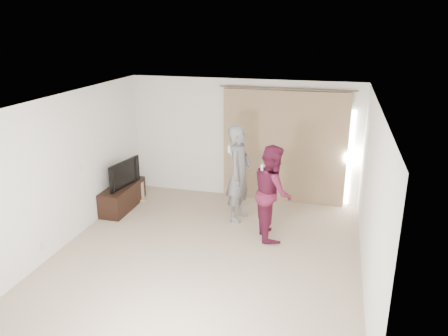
{
  "coord_description": "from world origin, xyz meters",
  "views": [
    {
      "loc": [
        1.92,
        -6.2,
        3.72
      ],
      "look_at": [
        -0.02,
        1.2,
        1.15
      ],
      "focal_mm": 35.0,
      "sensor_mm": 36.0,
      "label": 1
    }
  ],
  "objects_px": {
    "person_woman": "(272,192)",
    "tv_console": "(123,197)",
    "person_man": "(239,174)",
    "tv": "(121,173)"
  },
  "relations": [
    {
      "from": "tv_console",
      "to": "person_woman",
      "type": "xyz_separation_m",
      "value": [
        3.19,
        -0.46,
        0.61
      ]
    },
    {
      "from": "tv_console",
      "to": "person_woman",
      "type": "distance_m",
      "value": 3.28
    },
    {
      "from": "person_man",
      "to": "person_woman",
      "type": "distance_m",
      "value": 0.93
    },
    {
      "from": "tv_console",
      "to": "tv",
      "type": "height_order",
      "value": "tv"
    },
    {
      "from": "tv",
      "to": "person_man",
      "type": "xyz_separation_m",
      "value": [
        2.46,
        0.11,
        0.17
      ]
    },
    {
      "from": "tv",
      "to": "tv_console",
      "type": "bearing_deg",
      "value": 0.0
    },
    {
      "from": "person_woman",
      "to": "tv_console",
      "type": "bearing_deg",
      "value": 171.83
    },
    {
      "from": "tv",
      "to": "person_man",
      "type": "distance_m",
      "value": 2.47
    },
    {
      "from": "tv",
      "to": "person_woman",
      "type": "bearing_deg",
      "value": -88.34
    },
    {
      "from": "tv_console",
      "to": "tv",
      "type": "xyz_separation_m",
      "value": [
        0.0,
        0.0,
        0.52
      ]
    }
  ]
}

